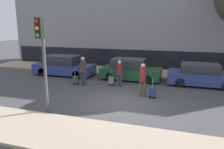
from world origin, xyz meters
TOP-DOWN VIEW (x-y plane):
  - ground_plane at (0.00, 0.00)m, footprint 80.00×80.00m
  - sidewalk_near at (0.00, -3.75)m, footprint 28.00×2.50m
  - sidewalk_far at (0.00, 7.00)m, footprint 28.00×3.00m
  - building_facade at (0.00, 10.27)m, footprint 28.00×2.20m
  - parked_car_0 at (-5.96, 4.52)m, footprint 4.58×1.75m
  - parked_car_1 at (-0.81, 4.66)m, footprint 4.09×1.75m
  - parked_car_2 at (3.77, 4.62)m, footprint 4.12×1.90m
  - pedestrian_left at (-3.26, 2.30)m, footprint 0.35×0.34m
  - trolley_left at (-3.81, 2.31)m, footprint 0.34×0.29m
  - pedestrian_center at (-1.03, 2.74)m, footprint 0.35×0.34m
  - trolley_center at (-1.57, 2.82)m, footprint 0.34×0.29m
  - pedestrian_right at (0.68, 1.23)m, footprint 0.35×0.34m
  - trolley_right at (1.22, 1.14)m, footprint 0.34×0.29m
  - traffic_light at (-2.80, -2.36)m, footprint 0.28×0.47m

SIDE VIEW (x-z plane):
  - ground_plane at x=0.00m, z-range 0.00..0.00m
  - sidewalk_near at x=0.00m, z-range 0.00..0.12m
  - sidewalk_far at x=0.00m, z-range 0.00..0.12m
  - trolley_left at x=-3.81m, z-range -0.21..0.84m
  - trolley_right at x=1.22m, z-range -0.21..0.88m
  - trolley_center at x=-1.57m, z-range -0.21..0.89m
  - parked_car_2 at x=3.77m, z-range -0.04..1.32m
  - parked_car_1 at x=-0.81m, z-range -0.05..1.41m
  - parked_car_0 at x=-5.96m, z-range -0.06..1.43m
  - pedestrian_center at x=-1.03m, z-range 0.11..1.74m
  - pedestrian_right at x=0.68m, z-range 0.13..1.91m
  - pedestrian_left at x=-3.26m, z-range 0.13..1.94m
  - traffic_light at x=-2.80m, z-range 0.84..4.84m
  - building_facade at x=0.00m, z-range -0.02..9.59m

